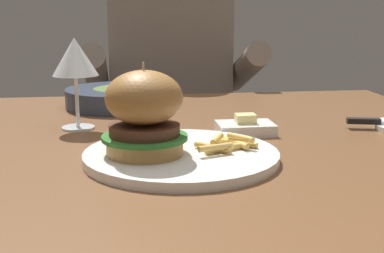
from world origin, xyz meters
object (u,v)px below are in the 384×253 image
object	(u,v)px
diner_person	(170,135)
wine_glass	(75,59)
soup_bowl	(119,96)
main_plate	(181,156)
burger_sandwich	(144,113)
butter_dish	(245,127)

from	to	relation	value
diner_person	wine_glass	bearing A→B (deg)	-109.50
wine_glass	soup_bowl	world-z (taller)	wine_glass
main_plate	wine_glass	size ratio (longest dim) A/B	1.72
main_plate	burger_sandwich	distance (m)	0.09
main_plate	diner_person	distance (m)	0.90
main_plate	diner_person	bearing A→B (deg)	85.91
diner_person	burger_sandwich	bearing A→B (deg)	-97.48
main_plate	butter_dish	distance (m)	0.20
butter_dish	soup_bowl	bearing A→B (deg)	126.92
main_plate	wine_glass	world-z (taller)	wine_glass
main_plate	burger_sandwich	world-z (taller)	burger_sandwich
soup_bowl	butter_dish	bearing A→B (deg)	-53.08
wine_glass	diner_person	distance (m)	0.75
burger_sandwich	butter_dish	distance (m)	0.25
burger_sandwich	butter_dish	size ratio (longest dim) A/B	1.33
butter_dish	wine_glass	bearing A→B (deg)	164.69
main_plate	soup_bowl	world-z (taller)	soup_bowl
burger_sandwich	diner_person	size ratio (longest dim) A/B	0.11
main_plate	wine_glass	distance (m)	0.31
butter_dish	diner_person	distance (m)	0.75
burger_sandwich	wine_glass	world-z (taller)	wine_glass
main_plate	soup_bowl	size ratio (longest dim) A/B	1.21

